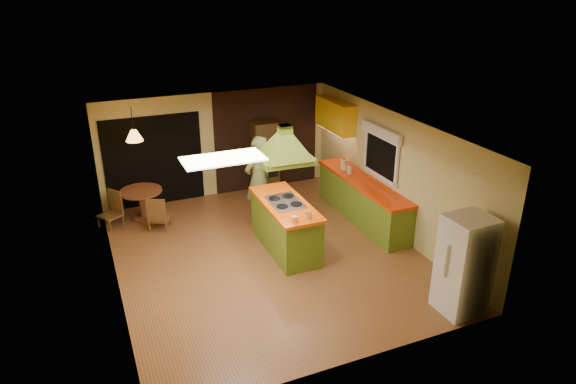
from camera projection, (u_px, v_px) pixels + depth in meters
name	position (u px, v px, depth m)	size (l,w,h in m)	color
ground	(267.00, 254.00, 9.89)	(6.50, 6.50, 0.00)	brown
room_walls	(266.00, 195.00, 9.40)	(5.50, 6.50, 6.50)	beige
ceiling_plane	(265.00, 129.00, 8.91)	(6.50, 6.50, 0.00)	silver
brick_panel	(267.00, 139.00, 12.58)	(2.64, 0.03, 2.50)	#381E14
nook_opening	(154.00, 161.00, 11.67)	(2.20, 0.03, 2.10)	black
right_counter	(362.00, 200.00, 11.10)	(0.62, 3.05, 0.92)	olive
upper_cabinets	(335.00, 115.00, 11.91)	(0.34, 1.40, 0.70)	yellow
window_right	(381.00, 144.00, 10.50)	(0.12, 1.35, 1.06)	black
fluor_panel	(223.00, 159.00, 7.50)	(1.20, 0.60, 0.03)	white
kitchen_island	(285.00, 225.00, 9.90)	(0.83, 2.00, 1.01)	olive
range_hood	(285.00, 138.00, 9.21)	(1.00, 0.74, 0.79)	#5E751D
man	(258.00, 180.00, 10.84)	(0.70, 0.46, 1.92)	#576033
refrigerator	(464.00, 265.00, 7.95)	(0.67, 0.64, 1.64)	white
wall_oven	(265.00, 157.00, 12.42)	(0.61, 0.62, 1.78)	#493417
dining_table	(142.00, 199.00, 11.16)	(0.89, 0.89, 0.68)	brown
chair_left	(109.00, 210.00, 10.85)	(0.42, 0.42, 0.76)	brown
chair_near	(159.00, 212.00, 10.73)	(0.42, 0.42, 0.76)	brown
pendant_lamp	(134.00, 136.00, 10.59)	(0.36, 0.36, 0.23)	#FF9E3F
canister_large	(344.00, 165.00, 11.53)	(0.15, 0.15, 0.21)	#F9EFC8
canister_medium	(345.00, 166.00, 11.47)	(0.12, 0.12, 0.17)	beige
canister_small	(350.00, 170.00, 11.29)	(0.13, 0.13, 0.17)	beige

